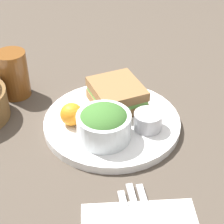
{
  "coord_description": "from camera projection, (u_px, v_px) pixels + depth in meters",
  "views": [
    {
      "loc": [
        -0.65,
        0.04,
        0.52
      ],
      "look_at": [
        0.0,
        0.0,
        0.04
      ],
      "focal_mm": 60.0,
      "sensor_mm": 36.0,
      "label": 1
    }
  ],
  "objects": [
    {
      "name": "salad_bowl",
      "position": [
        104.0,
        123.0,
        0.75
      ],
      "size": [
        0.11,
        0.11,
        0.07
      ],
      "color": "white",
      "rests_on": "plate"
    },
    {
      "name": "dressing_cup",
      "position": [
        148.0,
        121.0,
        0.79
      ],
      "size": [
        0.06,
        0.06,
        0.04
      ],
      "primitive_type": "cylinder",
      "color": "#B7B7BC",
      "rests_on": "plate"
    },
    {
      "name": "orange_wedge",
      "position": [
        72.0,
        114.0,
        0.79
      ],
      "size": [
        0.05,
        0.05,
        0.05
      ],
      "primitive_type": "sphere",
      "color": "orange",
      "rests_on": "plate"
    },
    {
      "name": "sandwich",
      "position": [
        117.0,
        95.0,
        0.85
      ],
      "size": [
        0.15,
        0.14,
        0.05
      ],
      "color": "olive",
      "rests_on": "plate"
    },
    {
      "name": "drink_glass",
      "position": [
        13.0,
        74.0,
        0.9
      ],
      "size": [
        0.07,
        0.07,
        0.11
      ],
      "primitive_type": "cylinder",
      "color": "brown",
      "rests_on": "ground_plane"
    },
    {
      "name": "ground_plane",
      "position": [
        112.0,
        126.0,
        0.83
      ],
      "size": [
        4.0,
        4.0,
        0.0
      ],
      "primitive_type": "plane",
      "color": "#4C4238"
    },
    {
      "name": "plate",
      "position": [
        112.0,
        123.0,
        0.83
      ],
      "size": [
        0.3,
        0.3,
        0.02
      ],
      "primitive_type": "cylinder",
      "color": "white",
      "rests_on": "ground_plane"
    }
  ]
}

